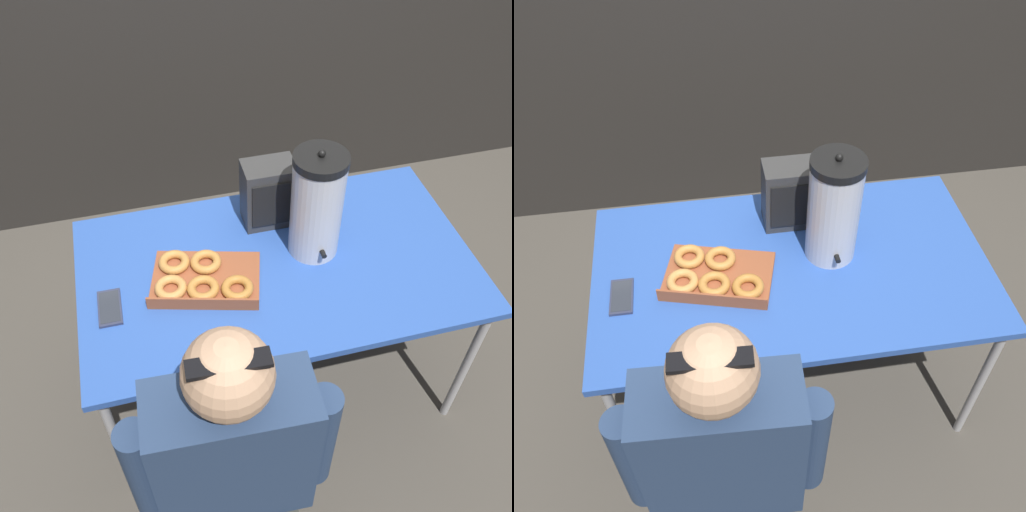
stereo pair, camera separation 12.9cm
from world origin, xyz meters
The scene contains 7 objects.
ground_plane centered at (0.00, 0.00, 0.00)m, with size 12.00×12.00×0.00m, color #4C473F.
folding_table centered at (0.00, 0.00, 0.67)m, with size 1.38×0.80×0.71m.
donut_box centered at (-0.27, -0.02, 0.74)m, with size 0.42×0.34×0.05m.
coffee_urn centered at (0.15, 0.05, 0.92)m, with size 0.18×0.21×0.43m.
cell_phone centered at (-0.58, -0.06, 0.72)m, with size 0.08×0.15×0.01m.
space_heater centered at (0.03, 0.23, 0.84)m, with size 0.19×0.13×0.25m.
person_seated centered at (-0.30, -0.64, 0.58)m, with size 0.57×0.25×1.21m.
Camera 2 is at (-0.28, -1.33, 2.18)m, focal length 40.00 mm.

